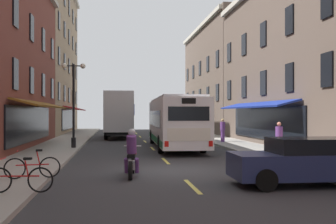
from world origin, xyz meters
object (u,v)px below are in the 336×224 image
object	(u,v)px
transit_bus	(175,122)
bicycle_near	(20,179)
sedan_near	(308,161)
sedan_mid	(121,127)
street_lamp_twin	(74,101)
motorcycle_rider	(132,156)
pedestrian_far	(223,130)
bicycle_mid	(33,167)
pedestrian_mid	(279,138)
box_truck	(120,115)

from	to	relation	value
transit_bus	bicycle_near	world-z (taller)	transit_bus
sedan_near	sedan_mid	bearing A→B (deg)	98.75
bicycle_near	street_lamp_twin	world-z (taller)	street_lamp_twin
motorcycle_rider	bicycle_near	xyz separation A→B (m)	(-3.00, -3.14, -0.21)
street_lamp_twin	pedestrian_far	bearing A→B (deg)	20.20
sedan_mid	pedestrian_far	world-z (taller)	pedestrian_far
transit_bus	bicycle_near	xyz separation A→B (m)	(-6.18, -14.51, -1.16)
sedan_mid	bicycle_mid	size ratio (longest dim) A/B	2.57
pedestrian_mid	pedestrian_far	world-z (taller)	pedestrian_far
sedan_near	bicycle_near	size ratio (longest dim) A/B	2.71
pedestrian_mid	bicycle_mid	bearing A→B (deg)	137.29
transit_bus	sedan_near	distance (m)	13.90
bicycle_mid	bicycle_near	bearing A→B (deg)	-86.41
transit_bus	pedestrian_mid	size ratio (longest dim) A/B	7.28
pedestrian_mid	street_lamp_twin	distance (m)	12.08
sedan_mid	motorcycle_rider	distance (m)	31.19
bicycle_near	pedestrian_mid	world-z (taller)	pedestrian_mid
pedestrian_mid	pedestrian_far	bearing A→B (deg)	20.18
sedan_mid	motorcycle_rider	bearing A→B (deg)	-90.20
bicycle_near	pedestrian_mid	size ratio (longest dim) A/B	1.06
transit_bus	street_lamp_twin	bearing A→B (deg)	-173.94
street_lamp_twin	bicycle_mid	bearing A→B (deg)	-90.49
box_truck	bicycle_mid	bearing A→B (deg)	-97.65
sedan_near	box_truck	bearing A→B (deg)	102.90
pedestrian_far	sedan_mid	bearing A→B (deg)	-134.44
motorcycle_rider	bicycle_near	size ratio (longest dim) A/B	1.21
transit_bus	box_truck	xyz separation A→B (m)	(-3.34, 10.04, 0.38)
sedan_near	street_lamp_twin	size ratio (longest dim) A/B	0.91
motorcycle_rider	street_lamp_twin	world-z (taller)	street_lamp_twin
transit_bus	box_truck	size ratio (longest dim) A/B	1.50
sedan_mid	street_lamp_twin	distance (m)	20.84
motorcycle_rider	bicycle_near	world-z (taller)	motorcycle_rider
transit_bus	motorcycle_rider	distance (m)	11.85
bicycle_near	sedan_near	bearing A→B (deg)	5.55
box_truck	street_lamp_twin	xyz separation A→B (m)	(-2.89, -10.70, 0.91)
transit_bus	sedan_mid	xyz separation A→B (m)	(-3.07, 19.82, -0.95)
pedestrian_mid	street_lamp_twin	xyz separation A→B (m)	(-10.73, 5.18, 1.99)
box_truck	bicycle_near	xyz separation A→B (m)	(-2.84, -24.55, -1.54)
bicycle_near	bicycle_mid	xyz separation A→B (m)	(-0.15, 2.34, 0.00)
transit_bus	pedestrian_mid	xyz separation A→B (m)	(4.50, -5.84, -0.70)
bicycle_near	sedan_mid	bearing A→B (deg)	84.82
sedan_near	bicycle_near	xyz separation A→B (m)	(-8.27, -0.80, -0.23)
transit_bus	pedestrian_far	world-z (taller)	transit_bus
bicycle_mid	street_lamp_twin	distance (m)	11.77
pedestrian_mid	sedan_near	bearing A→B (deg)	179.98
bicycle_mid	pedestrian_mid	size ratio (longest dim) A/B	1.05
pedestrian_far	pedestrian_mid	bearing A→B (deg)	25.88
motorcycle_rider	pedestrian_mid	bearing A→B (deg)	35.79
box_truck	sedan_near	bearing A→B (deg)	-77.10
motorcycle_rider	pedestrian_mid	distance (m)	9.46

